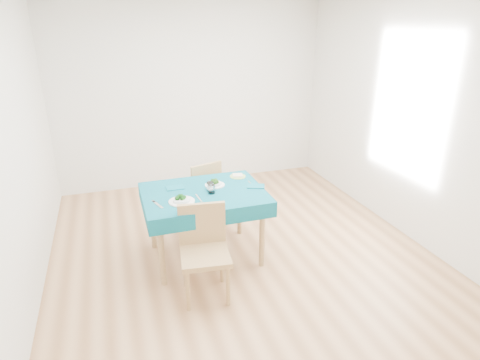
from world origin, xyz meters
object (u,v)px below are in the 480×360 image
object	(u,v)px
bowl_near	(182,198)
bowl_far	(215,183)
side_plate	(238,176)
chair_near	(205,244)
table	(205,225)
chair_far	(200,188)

from	to	relation	value
bowl_near	bowl_far	size ratio (longest dim) A/B	1.21
bowl_near	side_plate	xyz separation A→B (m)	(0.72, 0.47, -0.03)
bowl_far	chair_near	bearing A→B (deg)	-111.68
table	side_plate	bearing A→B (deg)	32.68
chair_near	chair_far	bearing A→B (deg)	86.12
chair_near	side_plate	distance (m)	1.15
bowl_near	chair_near	bearing A→B (deg)	-78.11
bowl_far	table	bearing A→B (deg)	-140.21
table	bowl_near	size ratio (longest dim) A/B	4.85
table	chair_far	bearing A→B (deg)	80.86
chair_far	bowl_far	size ratio (longest dim) A/B	4.72
chair_far	side_plate	world-z (taller)	chair_far
bowl_near	bowl_far	distance (m)	0.51
chair_far	bowl_near	size ratio (longest dim) A/B	3.90
chair_near	side_plate	xyz separation A→B (m)	(0.62, 0.95, 0.22)
chair_near	chair_far	size ratio (longest dim) A/B	1.10
bowl_far	side_plate	world-z (taller)	bowl_far
bowl_near	bowl_far	world-z (taller)	bowl_near
table	chair_near	world-z (taller)	chair_near
table	chair_far	world-z (taller)	chair_far
chair_far	chair_near	bearing A→B (deg)	61.67
bowl_near	side_plate	distance (m)	0.86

